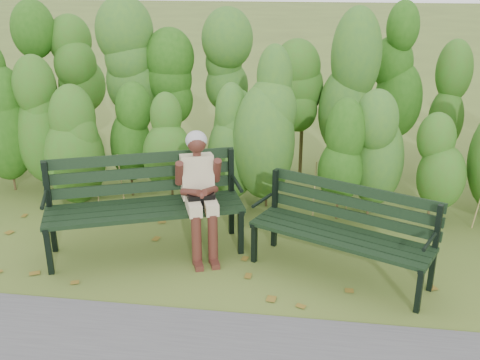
# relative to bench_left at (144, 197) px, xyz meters

# --- Properties ---
(ground) EXTENTS (80.00, 80.00, 0.00)m
(ground) POSITION_rel_bench_left_xyz_m (0.98, -0.14, -0.59)
(ground) COLOR #4A5C25
(hedge_band) EXTENTS (11.04, 1.67, 2.42)m
(hedge_band) POSITION_rel_bench_left_xyz_m (0.98, 1.72, 0.67)
(hedge_band) COLOR #47381E
(hedge_band) RESTS_ON ground
(leaf_litter) EXTENTS (5.32, 2.11, 0.01)m
(leaf_litter) POSITION_rel_bench_left_xyz_m (0.58, -0.24, -0.59)
(leaf_litter) COLOR brown
(leaf_litter) RESTS_ON ground
(bench_left) EXTENTS (2.10, 1.31, 1.00)m
(bench_left) POSITION_rel_bench_left_xyz_m (0.00, 0.00, 0.00)
(bench_left) COLOR black
(bench_left) RESTS_ON ground
(bench_right) EXTENTS (1.82, 1.23, 0.87)m
(bench_right) POSITION_rel_bench_left_xyz_m (2.06, -0.21, -0.08)
(bench_right) COLOR black
(bench_right) RESTS_ON ground
(seated_woman) EXTENTS (0.55, 0.74, 1.29)m
(seated_woman) POSITION_rel_bench_left_xyz_m (0.59, 0.01, 0.16)
(seated_woman) COLOR beige
(seated_woman) RESTS_ON ground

